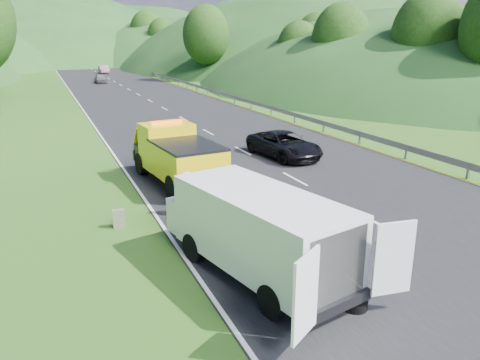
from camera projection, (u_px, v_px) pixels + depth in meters
name	position (u px, v px, depth m)	size (l,w,h in m)	color
ground	(276.00, 219.00, 16.64)	(320.00, 320.00, 0.00)	#38661E
road_surface	(138.00, 95.00, 52.99)	(14.00, 200.00, 0.02)	black
guardrail	(172.00, 83.00, 66.73)	(0.06, 140.00, 1.52)	gray
tree_line_right	(235.00, 76.00, 78.07)	(14.00, 140.00, 14.00)	#2C5118
hills_backdrop	(87.00, 60.00, 137.72)	(201.00, 288.60, 44.00)	#2D5B23
tow_truck	(177.00, 155.00, 20.41)	(2.84, 6.28, 2.62)	black
white_van	(257.00, 229.00, 12.35)	(4.27, 7.13, 2.37)	black
woman	(189.00, 216.00, 16.91)	(0.60, 0.44, 1.65)	silver
child	(240.00, 229.00, 15.71)	(0.51, 0.40, 1.05)	tan
worker	(298.00, 286.00, 12.14)	(1.01, 0.58, 1.57)	#222227
suitcase	(119.00, 219.00, 15.79)	(0.39, 0.22, 0.63)	#63634A
spare_tire	(354.00, 308.00, 11.13)	(0.65, 0.65, 0.20)	black
passing_suv	(284.00, 157.00, 25.23)	(2.23, 4.84, 1.35)	black
dist_car_a	(101.00, 83.00, 66.34)	(1.50, 3.72, 1.27)	#59575D
dist_car_b	(104.00, 74.00, 84.25)	(1.53, 4.38, 1.44)	#805562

